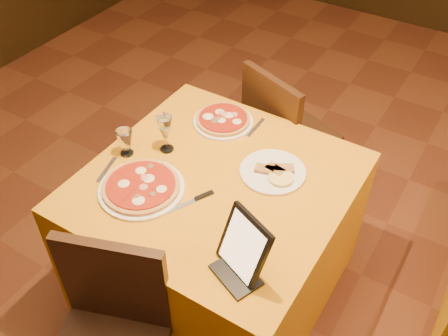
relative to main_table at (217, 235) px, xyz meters
The scene contains 12 objects.
floor 0.46m from the main_table, ahead, with size 6.00×7.00×0.01m, color #5E2D19.
main_table is the anchor object (origin of this frame).
chair_main_far 0.81m from the main_table, 90.00° to the left, with size 0.40×0.40×0.91m, color black, non-canonical shape.
pizza_near 0.51m from the main_table, 136.98° to the right, with size 0.37×0.37×0.03m.
pizza_far 0.56m from the main_table, 118.00° to the left, with size 0.30×0.30×0.03m.
cutlet_dish 0.46m from the main_table, 42.08° to the left, with size 0.29×0.29×0.03m.
wine_glass 0.56m from the main_table, behind, with size 0.07×0.07×0.19m, color #CFC475, non-canonical shape.
water_glass 0.63m from the main_table, behind, with size 0.06×0.06×0.13m, color silver, non-canonical shape.
tablet 0.68m from the main_table, 45.60° to the right, with size 0.21×0.02×0.24m, color black.
knife 0.42m from the main_table, 98.16° to the right, with size 0.25×0.02×0.01m, color #ADAEB4.
fork_near 0.62m from the main_table, 155.27° to the right, with size 0.17×0.02×0.01m, color #A8A7AD.
fork_far 0.56m from the main_table, 94.66° to the left, with size 0.16×0.02×0.01m, color silver.
Camera 1 is at (0.59, -1.31, 2.25)m, focal length 40.00 mm.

